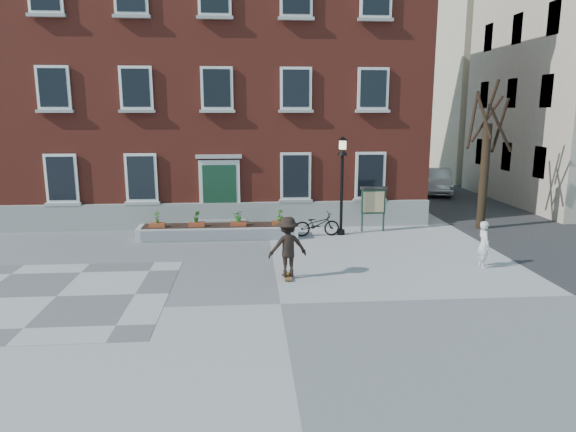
{
  "coord_description": "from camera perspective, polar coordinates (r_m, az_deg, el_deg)",
  "views": [
    {
      "loc": [
        -0.78,
        -12.54,
        4.92
      ],
      "look_at": [
        0.5,
        4.0,
        1.5
      ],
      "focal_mm": 32.0,
      "sensor_mm": 36.0,
      "label": 1
    }
  ],
  "objects": [
    {
      "name": "brick_building",
      "position": [
        26.58,
        -7.28,
        14.54
      ],
      "size": [
        18.4,
        10.85,
        12.6
      ],
      "color": "maroon",
      "rests_on": "ground"
    },
    {
      "name": "notice_board",
      "position": [
        21.3,
        9.47,
        1.61
      ],
      "size": [
        1.1,
        0.16,
        1.87
      ],
      "color": "#1B3628",
      "rests_on": "ground"
    },
    {
      "name": "bicycle",
      "position": [
        20.43,
        3.24,
        -0.93
      ],
      "size": [
        1.86,
        0.79,
        0.95
      ],
      "primitive_type": "imported",
      "rotation": [
        0.0,
        0.0,
        1.66
      ],
      "color": "black",
      "rests_on": "ground"
    },
    {
      "name": "planter_assembly",
      "position": [
        20.29,
        -7.72,
        -1.6
      ],
      "size": [
        6.2,
        1.12,
        1.15
      ],
      "color": "silver",
      "rests_on": "ground"
    },
    {
      "name": "ground",
      "position": [
        13.49,
        -0.82,
        -9.74
      ],
      "size": [
        100.0,
        100.0,
        0.0
      ],
      "primitive_type": "plane",
      "color": "#9A9A9D",
      "rests_on": "ground"
    },
    {
      "name": "lamp_post",
      "position": [
        20.43,
        6.03,
        4.9
      ],
      "size": [
        0.4,
        0.4,
        3.93
      ],
      "color": "black",
      "rests_on": "ground"
    },
    {
      "name": "side_street",
      "position": [
        37.43,
        26.5,
        13.69
      ],
      "size": [
        15.2,
        36.0,
        14.5
      ],
      "color": "#343436",
      "rests_on": "ground"
    },
    {
      "name": "skateboarder",
      "position": [
        15.18,
        -0.04,
        -3.43
      ],
      "size": [
        1.26,
        0.85,
        1.87
      ],
      "color": "brown",
      "rests_on": "ground"
    },
    {
      "name": "checker_patch",
      "position": [
        15.32,
        -24.33,
        -8.14
      ],
      "size": [
        6.0,
        6.0,
        0.01
      ],
      "primitive_type": "cube",
      "color": "#5C5C5F",
      "rests_on": "ground"
    },
    {
      "name": "parked_car",
      "position": [
        32.22,
        16.19,
        3.76
      ],
      "size": [
        2.83,
        4.83,
        1.5
      ],
      "primitive_type": "imported",
      "rotation": [
        0.0,
        0.0,
        -0.29
      ],
      "color": "#B7BABC",
      "rests_on": "ground"
    },
    {
      "name": "bystander",
      "position": [
        17.46,
        20.91,
        -2.95
      ],
      "size": [
        0.36,
        0.55,
        1.5
      ],
      "primitive_type": "imported",
      "rotation": [
        0.0,
        0.0,
        1.57
      ],
      "color": "silver",
      "rests_on": "ground"
    },
    {
      "name": "bare_tree",
      "position": [
        22.86,
        21.06,
        5.53
      ],
      "size": [
        1.83,
        1.83,
        6.16
      ],
      "color": "#2F2215",
      "rests_on": "ground"
    }
  ]
}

